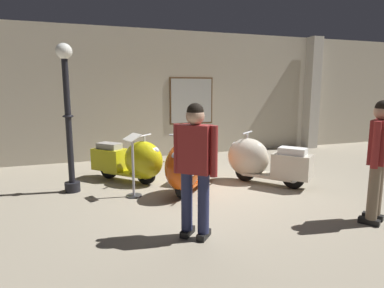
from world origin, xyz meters
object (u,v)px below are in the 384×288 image
scooter_2 (261,161)px  visitor_0 (379,153)px  lamppost (68,112)px  scooter_0 (133,160)px  scooter_1 (190,165)px  info_stanchion (133,171)px  visitor_1 (195,162)px

scooter_2 → visitor_0: 2.40m
scooter_2 → lamppost: lamppost is taller
scooter_0 → scooter_2: bearing=25.7°
scooter_0 → visitor_0: (2.94, -3.21, 0.56)m
scooter_2 → lamppost: (-3.62, 0.70, 1.01)m
scooter_1 → lamppost: 2.41m
lamppost → info_stanchion: size_ratio=2.38×
lamppost → visitor_0: 5.11m
scooter_0 → info_stanchion: 0.92m
scooter_1 → lamppost: size_ratio=0.64×
lamppost → info_stanchion: (1.04, -0.67, -1.01)m
lamppost → scooter_1: bearing=-19.1°
visitor_0 → visitor_1: (-2.60, 0.40, -0.01)m
visitor_0 → visitor_1: visitor_0 is taller
scooter_0 → scooter_2: (2.43, -0.94, 0.01)m
scooter_2 → info_stanchion: size_ratio=1.44×
scooter_2 → info_stanchion: (-2.58, 0.03, 0.00)m
visitor_1 → scooter_1: bearing=25.6°
scooter_0 → lamppost: lamppost is taller
scooter_1 → visitor_0: bearing=82.3°
scooter_2 → visitor_0: visitor_0 is taller
visitor_0 → info_stanchion: bearing=22.7°
scooter_0 → info_stanchion: bearing=-52.3°
info_stanchion → scooter_1: bearing=-2.6°
visitor_0 → scooter_2: bearing=-18.0°
scooter_0 → lamppost: (-1.18, -0.23, 1.03)m
scooter_0 → visitor_1: 2.88m
scooter_1 → lamppost: bearing=-68.8°
info_stanchion → visitor_1: bearing=-75.9°
scooter_0 → visitor_0: size_ratio=0.86×
info_stanchion → scooter_0: bearing=81.0°
scooter_0 → scooter_1: bearing=-0.0°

